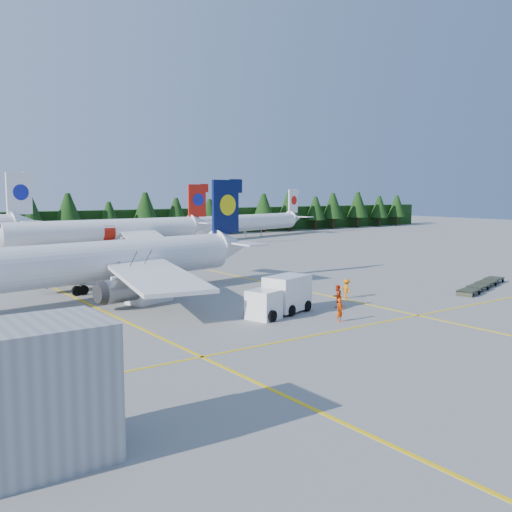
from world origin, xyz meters
TOP-DOWN VIEW (x-y plane):
  - ground at (0.00, 0.00)m, footprint 320.00×320.00m
  - taxi_stripe_a at (-14.00, 20.00)m, footprint 0.25×120.00m
  - taxi_stripe_b at (6.00, 20.00)m, footprint 0.25×120.00m
  - taxi_stripe_cross at (0.00, -6.00)m, footprint 80.00×0.25m
  - treeline_hedge at (0.00, 82.00)m, footprint 220.00×4.00m
  - terminal_building at (-26.00, -14.00)m, footprint 6.00×4.00m
  - airliner_navy at (-14.82, 15.85)m, footprint 38.35×31.35m
  - airliner_red at (2.92, 55.94)m, footprint 38.63×31.76m
  - airliner_far_right at (38.75, 66.64)m, footprint 35.14×11.54m
  - airstairs at (-9.34, 11.91)m, footprint 4.41×5.99m
  - service_truck at (-2.88, 0.79)m, footprint 6.67×4.02m
  - dolly_train at (21.77, -1.44)m, footprint 11.64×5.04m
  - crew_a at (-0.68, -3.94)m, footprint 0.69×0.49m
  - crew_b at (2.95, 0.17)m, footprint 1.05×0.88m
  - crew_c at (6.60, 2.74)m, footprint 0.60×0.81m

SIDE VIEW (x-z plane):
  - ground at x=0.00m, z-range 0.00..0.00m
  - taxi_stripe_a at x=-14.00m, z-range 0.00..0.01m
  - taxi_stripe_b at x=6.00m, z-range 0.00..0.01m
  - taxi_stripe_cross at x=0.00m, z-range 0.00..0.01m
  - dolly_train at x=21.77m, z-range 0.39..0.54m
  - airstairs at x=-9.34m, z-range -1.01..2.56m
  - crew_a at x=-0.68m, z-range 0.00..1.80m
  - crew_c at x=6.60m, z-range 0.00..1.81m
  - crew_b at x=2.95m, z-range 0.00..1.94m
  - service_truck at x=-2.88m, z-range -0.02..3.01m
  - terminal_building at x=-26.00m, z-range 0.00..5.20m
  - treeline_hedge at x=0.00m, z-range 0.00..6.00m
  - airliner_far_right at x=38.75m, z-range -1.94..8.47m
  - airliner_navy at x=-14.82m, z-range -2.23..8.96m
  - airliner_red at x=2.92m, z-range -2.24..8.99m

